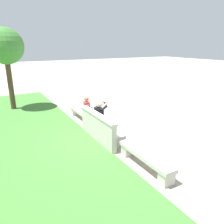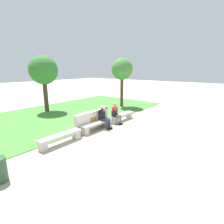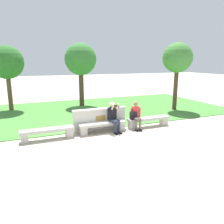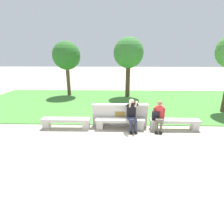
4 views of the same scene
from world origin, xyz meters
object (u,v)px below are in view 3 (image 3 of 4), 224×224
object	(u,v)px
backpack	(133,116)
tree_right_background	(177,59)
bench_near	(102,126)
tree_left_background	(7,63)
bench_mid	(148,120)
person_photographer	(114,116)
tree_behind_wall	(81,60)
bench_main	(47,132)
person_distant	(136,115)

from	to	relation	value
backpack	tree_right_background	world-z (taller)	tree_right_background
bench_near	tree_left_background	bearing A→B (deg)	121.42
bench_near	bench_mid	distance (m)	2.33
backpack	person_photographer	bearing A→B (deg)	-177.60
person_photographer	tree_right_background	xyz separation A→B (m)	(5.31, 2.60, 2.46)
bench_near	tree_behind_wall	xyz separation A→B (m)	(0.65, 6.05, 2.82)
bench_mid	bench_near	bearing A→B (deg)	180.00
tree_right_background	tree_left_background	bearing A→B (deg)	158.52
tree_behind_wall	bench_main	bearing A→B (deg)	-116.20
backpack	tree_behind_wall	bearing A→B (deg)	97.87
bench_near	tree_right_background	xyz separation A→B (m)	(5.80, 2.53, 2.89)
bench_near	person_distant	xyz separation A→B (m)	(1.62, -0.07, 0.37)
person_photographer	tree_behind_wall	bearing A→B (deg)	88.52
bench_main	tree_right_background	world-z (taller)	tree_right_background
person_photographer	person_distant	world-z (taller)	person_photographer
person_photographer	backpack	distance (m)	1.01
bench_main	person_distant	xyz separation A→B (m)	(3.95, -0.07, 0.37)
person_distant	bench_main	bearing A→B (deg)	179.05
person_distant	tree_right_background	xyz separation A→B (m)	(4.18, 2.59, 2.53)
tree_behind_wall	bench_near	bearing A→B (deg)	-96.14
bench_near	bench_mid	size ratio (longest dim) A/B	1.00
tree_behind_wall	tree_left_background	distance (m)	4.53
bench_near	person_photographer	size ratio (longest dim) A/B	1.58
backpack	tree_left_background	xyz separation A→B (m)	(-5.36, 6.37, 2.33)
bench_mid	person_distant	size ratio (longest dim) A/B	1.66
bench_main	bench_near	size ratio (longest dim) A/B	1.00
bench_mid	bench_main	bearing A→B (deg)	180.00
bench_mid	person_photographer	bearing A→B (deg)	-177.60
bench_mid	tree_behind_wall	size ratio (longest dim) A/B	0.49
bench_mid	person_photographer	distance (m)	1.89
bench_near	tree_right_background	distance (m)	6.96
tree_behind_wall	person_distant	bearing A→B (deg)	-80.95
tree_left_background	bench_mid	bearing A→B (deg)	-45.63
tree_behind_wall	tree_left_background	xyz separation A→B (m)	(-4.52, 0.28, -0.17)
bench_near	person_distant	world-z (taller)	person_distant
person_photographer	tree_behind_wall	distance (m)	6.58
bench_mid	person_distant	xyz separation A→B (m)	(-0.70, -0.07, 0.37)
bench_main	tree_behind_wall	world-z (taller)	tree_behind_wall
backpack	tree_right_background	xyz separation A→B (m)	(4.31, 2.56, 2.57)
tree_behind_wall	tree_left_background	world-z (taller)	tree_behind_wall
person_photographer	backpack	size ratio (longest dim) A/B	3.08
person_photographer	bench_main	bearing A→B (deg)	178.44
bench_main	bench_near	world-z (taller)	same
person_distant	backpack	distance (m)	0.14
bench_main	tree_right_background	xyz separation A→B (m)	(8.13, 2.53, 2.89)
bench_near	person_photographer	world-z (taller)	person_photographer
tree_right_background	backpack	bearing A→B (deg)	-149.29
person_distant	tree_left_background	size ratio (longest dim) A/B	0.31
bench_near	person_distant	size ratio (longest dim) A/B	1.66
person_distant	tree_right_background	world-z (taller)	tree_right_background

